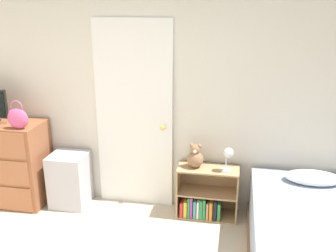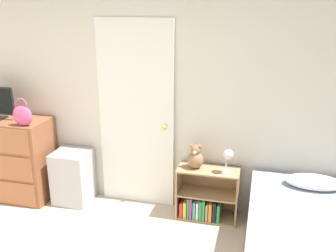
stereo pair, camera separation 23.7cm
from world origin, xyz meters
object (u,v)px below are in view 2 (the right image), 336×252
at_px(teddy_bear, 195,158).
at_px(desk_lamp, 228,157).
at_px(dresser, 8,158).
at_px(storage_bin, 73,177).
at_px(bookshelf, 205,199).
at_px(handbag, 23,115).

xyz_separation_m(teddy_bear, desk_lamp, (0.34, -0.04, 0.07)).
distance_m(dresser, storage_bin, 0.82).
relative_size(dresser, bookshelf, 1.61).
xyz_separation_m(storage_bin, teddy_bear, (1.42, 0.04, 0.37)).
relative_size(dresser, desk_lamp, 4.05).
relative_size(handbag, storage_bin, 0.50).
bearing_deg(bookshelf, storage_bin, -178.42).
distance_m(dresser, desk_lamp, 2.58).
distance_m(dresser, teddy_bear, 2.23).
bearing_deg(handbag, bookshelf, 7.39).
relative_size(bookshelf, teddy_bear, 2.45).
xyz_separation_m(dresser, storage_bin, (0.80, 0.05, -0.17)).
height_order(handbag, desk_lamp, handbag).
bearing_deg(desk_lamp, teddy_bear, 172.86).
bearing_deg(bookshelf, handbag, -172.61).
relative_size(storage_bin, teddy_bear, 2.32).
relative_size(bookshelf, desk_lamp, 2.52).
bearing_deg(desk_lamp, bookshelf, 169.53).
height_order(dresser, bookshelf, dresser).
bearing_deg(desk_lamp, storage_bin, -179.99).
relative_size(storage_bin, bookshelf, 0.95).
relative_size(storage_bin, desk_lamp, 2.38).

